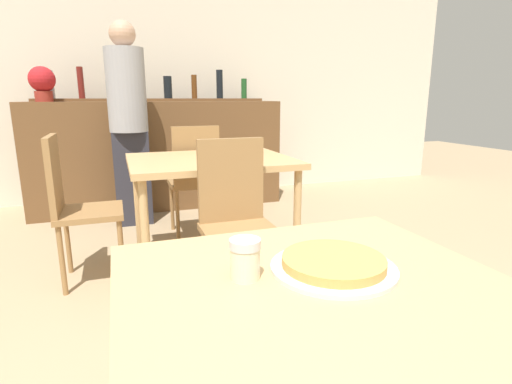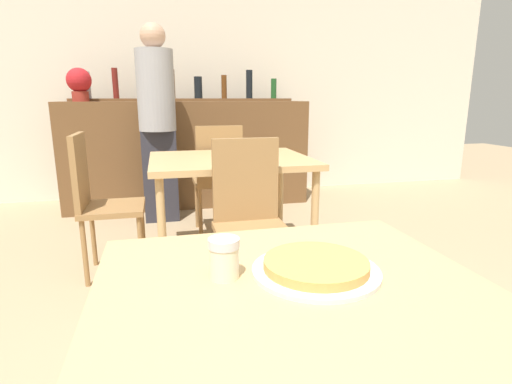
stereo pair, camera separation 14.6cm
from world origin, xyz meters
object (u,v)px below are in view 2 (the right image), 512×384
Objects in this scene: chair_far_side_left at (98,196)px; potted_plant at (79,83)px; cheese_shaker at (224,258)px; person_standing at (157,117)px; chair_far_side_back at (218,173)px; chair_far_side_front at (249,213)px; pizza_tray at (316,267)px.

potted_plant reaches higher than chair_far_side_left.
person_standing reaches higher than cheese_shaker.
chair_far_side_back is at bearing 82.30° from cheese_shaker.
chair_far_side_front is at bearing 90.00° from chair_far_side_back.
person_standing reaches higher than pizza_tray.
chair_far_side_left is at bearing -78.65° from potted_plant.
cheese_shaker is (0.55, -1.79, 0.24)m from chair_far_side_left.
chair_far_side_left is at bearing -108.65° from person_standing.
chair_far_side_back is 2.91× the size of potted_plant.
chair_far_side_left is 9.31× the size of cheese_shaker.
person_standing is at bearing -35.65° from potted_plant.
person_standing is (-0.39, 2.99, 0.24)m from pizza_tray.
potted_plant is at bearing 104.36° from cheese_shaker.
chair_far_side_front is 0.52× the size of person_standing.
chair_far_side_back is (-0.00, 1.22, 0.00)m from chair_far_side_front.
person_standing is (-0.16, 2.96, 0.21)m from cheese_shaker.
cheese_shaker is at bearing -162.85° from chair_far_side_left.
pizza_tray is (0.78, -1.82, 0.21)m from chair_far_side_left.
chair_far_side_back is 2.43m from cheese_shaker.
chair_far_side_back reaches higher than cheese_shaker.
cheese_shaker is 2.98m from person_standing.
chair_far_side_back is 1.81m from potted_plant.
cheese_shaker is (-0.23, 0.03, 0.04)m from pizza_tray.
chair_far_side_front and chair_far_side_back have the same top height.
chair_far_side_front is at bearing 85.55° from pizza_tray.
chair_far_side_back is 9.31× the size of cheese_shaker.
chair_far_side_back is 2.44m from pizza_tray.
pizza_tray is at bearing -72.29° from potted_plant.
potted_plant is at bearing 107.71° from pizza_tray.
pizza_tray is at bearing 87.79° from chair_far_side_back.
chair_far_side_back is 0.52× the size of person_standing.
chair_far_side_left is (-0.88, -0.61, 0.00)m from chair_far_side_back.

